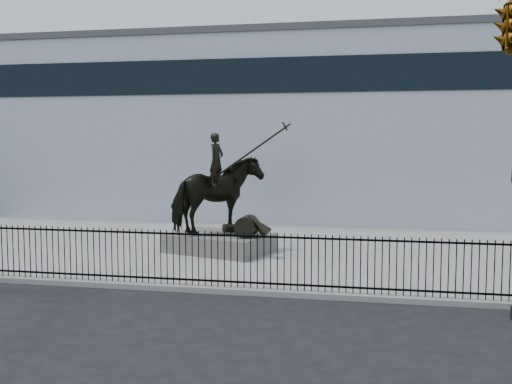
# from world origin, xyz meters

# --- Properties ---
(ground) EXTENTS (120.00, 120.00, 0.00)m
(ground) POSITION_xyz_m (0.00, 0.00, 0.00)
(ground) COLOR black
(ground) RESTS_ON ground
(plaza) EXTENTS (30.00, 12.00, 0.15)m
(plaza) POSITION_xyz_m (0.00, 7.00, 0.07)
(plaza) COLOR gray
(plaza) RESTS_ON ground
(building) EXTENTS (44.00, 14.00, 9.00)m
(building) POSITION_xyz_m (0.00, 20.00, 4.50)
(building) COLOR silver
(building) RESTS_ON ground
(picket_fence) EXTENTS (22.10, 0.10, 1.50)m
(picket_fence) POSITION_xyz_m (0.00, 1.25, 0.90)
(picket_fence) COLOR black
(picket_fence) RESTS_ON plaza
(statue_plinth) EXTENTS (3.97, 3.27, 0.64)m
(statue_plinth) POSITION_xyz_m (-1.64, 6.12, 0.47)
(statue_plinth) COLOR #615F59
(statue_plinth) RESTS_ON plaza
(equestrian_statue) EXTENTS (4.21, 3.27, 3.72)m
(equestrian_statue) POSITION_xyz_m (-1.58, 6.10, 2.14)
(equestrian_statue) COLOR black
(equestrian_statue) RESTS_ON statue_plinth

